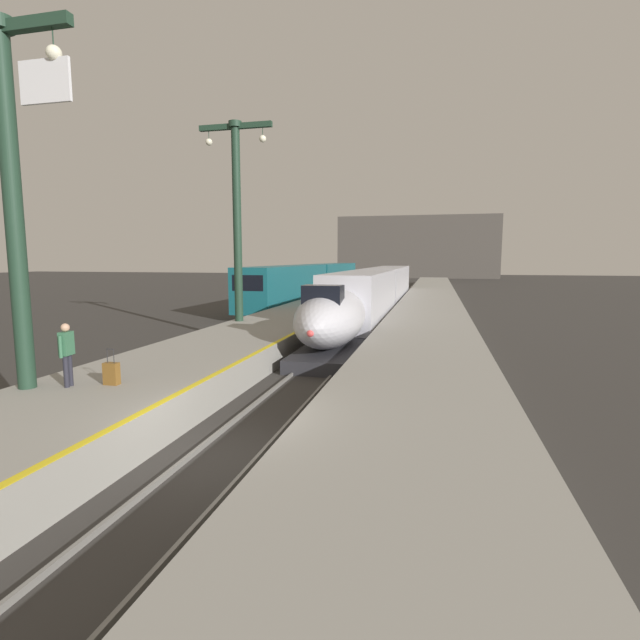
% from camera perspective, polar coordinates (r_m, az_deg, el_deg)
% --- Properties ---
extents(ground_plane, '(260.00, 260.00, 0.00)m').
position_cam_1_polar(ground_plane, '(11.24, -11.41, -15.99)').
color(ground_plane, '#33302D').
extents(platform_left, '(4.80, 110.00, 1.05)m').
position_cam_1_polar(platform_left, '(35.34, -0.43, 0.98)').
color(platform_left, gray).
rests_on(platform_left, ground).
extents(platform_right, '(4.80, 110.00, 1.05)m').
position_cam_1_polar(platform_right, '(34.30, 12.81, 0.61)').
color(platform_right, gray).
rests_on(platform_right, ground).
extents(platform_left_safety_stripe, '(0.20, 107.80, 0.01)m').
position_cam_1_polar(platform_left_safety_stripe, '(34.81, 3.21, 1.75)').
color(platform_left_safety_stripe, yellow).
rests_on(platform_left_safety_stripe, platform_left).
extents(rail_main_left, '(0.08, 110.00, 0.12)m').
position_cam_1_polar(rail_main_left, '(37.45, 5.50, 0.59)').
color(rail_main_left, slate).
rests_on(rail_main_left, ground).
extents(rail_main_right, '(0.08, 110.00, 0.12)m').
position_cam_1_polar(rail_main_right, '(37.27, 7.78, 0.53)').
color(rail_main_right, slate).
rests_on(rail_main_right, ground).
extents(rail_secondary_left, '(0.08, 110.00, 0.12)m').
position_cam_1_polar(rail_secondary_left, '(39.40, -6.25, 0.91)').
color(rail_secondary_left, slate).
rests_on(rail_secondary_left, ground).
extents(rail_secondary_right, '(0.08, 110.00, 0.12)m').
position_cam_1_polar(rail_secondary_right, '(38.92, -4.17, 0.86)').
color(rail_secondary_right, slate).
rests_on(rail_secondary_right, ground).
extents(highspeed_train_main, '(2.92, 38.82, 3.60)m').
position_cam_1_polar(highspeed_train_main, '(36.14, 6.47, 3.30)').
color(highspeed_train_main, silver).
rests_on(highspeed_train_main, ground).
extents(regional_train_adjacent, '(2.85, 36.60, 3.80)m').
position_cam_1_polar(regional_train_adjacent, '(50.58, -0.81, 4.71)').
color(regional_train_adjacent, '#145660').
rests_on(regional_train_adjacent, ground).
extents(station_column_near, '(4.00, 0.68, 9.09)m').
position_cam_1_polar(station_column_near, '(14.61, -32.72, 14.86)').
color(station_column_near, '#1E3828').
rests_on(station_column_near, platform_left).
extents(station_column_mid, '(4.00, 0.68, 10.41)m').
position_cam_1_polar(station_column_mid, '(26.42, -9.85, 13.30)').
color(station_column_mid, '#1E3828').
rests_on(station_column_mid, platform_left).
extents(passenger_near_edge, '(0.26, 0.57, 1.69)m').
position_cam_1_polar(passenger_near_edge, '(14.27, -27.87, -3.14)').
color(passenger_near_edge, '#23232D').
rests_on(passenger_near_edge, platform_left).
extents(rolling_suitcase, '(0.40, 0.22, 0.98)m').
position_cam_1_polar(rolling_suitcase, '(14.12, -23.52, -5.85)').
color(rolling_suitcase, brown).
rests_on(rolling_suitcase, platform_left).
extents(terminus_back_wall, '(36.00, 2.00, 14.00)m').
position_cam_1_polar(terminus_back_wall, '(111.45, 11.41, 8.49)').
color(terminus_back_wall, '#4C4742').
rests_on(terminus_back_wall, ground).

